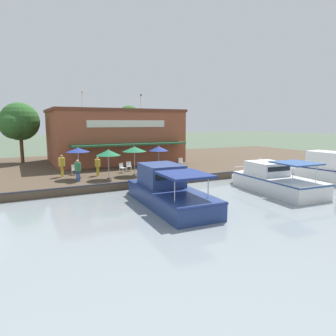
% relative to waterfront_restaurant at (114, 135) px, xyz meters
% --- Properties ---
extents(ground_plane, '(220.00, 220.00, 0.00)m').
position_rel_waterfront_restaurant_xyz_m(ground_plane, '(13.12, 2.52, -3.54)').
color(ground_plane, '#4C5B47').
extents(quay_deck, '(22.00, 56.00, 0.60)m').
position_rel_waterfront_restaurant_xyz_m(quay_deck, '(2.12, 2.52, -3.24)').
color(quay_deck, '#4C3D2D').
rests_on(quay_deck, ground).
extents(quay_edge_fender, '(0.20, 50.40, 0.10)m').
position_rel_waterfront_restaurant_xyz_m(quay_edge_fender, '(13.02, 2.52, -2.89)').
color(quay_edge_fender, '#2D2D33').
rests_on(quay_edge_fender, quay_deck).
extents(waterfront_restaurant, '(11.62, 14.04, 7.83)m').
position_rel_waterfront_restaurant_xyz_m(waterfront_restaurant, '(0.00, 0.00, 0.00)').
color(waterfront_restaurant, brown).
rests_on(waterfront_restaurant, quay_deck).
extents(patio_umbrella_near_quay_edge, '(2.02, 2.02, 2.48)m').
position_rel_waterfront_restaurant_xyz_m(patio_umbrella_near_quay_edge, '(10.30, -1.40, -0.72)').
color(patio_umbrella_near_quay_edge, '#B7B7B7').
rests_on(patio_umbrella_near_quay_edge, quay_deck).
extents(patio_umbrella_by_entrance, '(1.85, 1.85, 2.27)m').
position_rel_waterfront_restaurant_xyz_m(patio_umbrella_by_entrance, '(8.61, 1.69, -0.93)').
color(patio_umbrella_by_entrance, '#B7B7B7').
rests_on(patio_umbrella_by_entrance, quay_deck).
extents(patio_umbrella_back_row, '(1.92, 1.92, 2.37)m').
position_rel_waterfront_restaurant_xyz_m(patio_umbrella_back_row, '(10.95, -3.84, -0.84)').
color(patio_umbrella_back_row, '#B7B7B7').
rests_on(patio_umbrella_back_row, quay_deck).
extents(patio_umbrella_mid_patio_left, '(1.85, 1.85, 2.49)m').
position_rel_waterfront_restaurant_xyz_m(patio_umbrella_mid_patio_left, '(9.52, -5.89, -0.67)').
color(patio_umbrella_mid_patio_left, '#B7B7B7').
rests_on(patio_umbrella_mid_patio_left, quay_deck).
extents(cafe_chair_under_first_umbrella, '(0.55, 0.55, 0.85)m').
position_rel_waterfront_restaurant_xyz_m(cafe_chair_under_first_umbrella, '(11.44, 11.90, -2.47)').
color(cafe_chair_under_first_umbrella, white).
rests_on(cafe_chair_under_first_umbrella, quay_deck).
extents(cafe_chair_back_row_seat, '(0.50, 0.50, 0.85)m').
position_rel_waterfront_restaurant_xyz_m(cafe_chair_back_row_seat, '(7.74, -5.95, -2.47)').
color(cafe_chair_back_row_seat, white).
rests_on(cafe_chair_back_row_seat, quay_deck).
extents(cafe_chair_beside_entrance, '(0.53, 0.53, 0.85)m').
position_rel_waterfront_restaurant_xyz_m(cafe_chair_beside_entrance, '(7.91, -1.06, -2.47)').
color(cafe_chair_beside_entrance, white).
rests_on(cafe_chair_beside_entrance, quay_deck).
extents(cafe_chair_mid_patio, '(0.58, 0.58, 0.85)m').
position_rel_waterfront_restaurant_xyz_m(cafe_chair_mid_patio, '(8.58, -1.93, -2.47)').
color(cafe_chair_mid_patio, white).
rests_on(cafe_chair_mid_patio, quay_deck).
extents(cafe_chair_facing_river, '(0.56, 0.56, 0.85)m').
position_rel_waterfront_restaurant_xyz_m(cafe_chair_facing_river, '(9.09, 0.82, -2.47)').
color(cafe_chair_facing_river, white).
rests_on(cafe_chair_facing_river, quay_deck).
extents(cafe_chair_far_corner_seat, '(0.59, 0.59, 0.85)m').
position_rel_waterfront_restaurant_xyz_m(cafe_chair_far_corner_seat, '(7.61, 4.66, -2.47)').
color(cafe_chair_far_corner_seat, white).
rests_on(cafe_chair_far_corner_seat, quay_deck).
extents(person_mid_patio, '(0.45, 0.45, 1.59)m').
position_rel_waterfront_restaurant_xyz_m(person_mid_patio, '(9.05, -4.25, -1.96)').
color(person_mid_patio, gold).
rests_on(person_mid_patio, quay_deck).
extents(person_near_entrance, '(0.52, 0.52, 1.83)m').
position_rel_waterfront_restaurant_xyz_m(person_near_entrance, '(8.29, -7.02, -1.78)').
color(person_near_entrance, gold).
rests_on(person_near_entrance, quay_deck).
extents(person_at_quay_edge, '(0.48, 0.48, 1.68)m').
position_rel_waterfront_restaurant_xyz_m(person_at_quay_edge, '(10.97, -6.24, -1.89)').
color(person_at_quay_edge, '#2D5193').
rests_on(person_at_quay_edge, quay_deck).
extents(motorboat_fourth_along, '(8.06, 2.94, 2.55)m').
position_rel_waterfront_restaurant_xyz_m(motorboat_fourth_along, '(18.24, 13.10, -2.54)').
color(motorboat_fourth_along, white).
rests_on(motorboat_fourth_along, river_water).
extents(motorboat_distant_upstream, '(9.15, 3.22, 2.38)m').
position_rel_waterfront_restaurant_xyz_m(motorboat_distant_upstream, '(17.60, -2.26, -2.64)').
color(motorboat_distant_upstream, navy).
rests_on(motorboat_distant_upstream, river_water).
extents(motorboat_far_downstream, '(8.14, 3.46, 2.35)m').
position_rel_waterfront_restaurant_xyz_m(motorboat_far_downstream, '(18.02, 6.35, -2.70)').
color(motorboat_far_downstream, white).
rests_on(motorboat_far_downstream, river_water).
extents(mooring_post, '(0.22, 0.22, 0.78)m').
position_rel_waterfront_restaurant_xyz_m(mooring_post, '(12.77, 2.17, -2.54)').
color(mooring_post, '#473323').
rests_on(mooring_post, quay_deck).
extents(tree_downstream_bank, '(4.38, 4.17, 6.64)m').
position_rel_waterfront_restaurant_xyz_m(tree_downstream_bank, '(-2.97, -9.81, 1.49)').
color(tree_downstream_bank, brown).
rests_on(tree_downstream_bank, quay_deck).
extents(tree_behind_restaurant, '(3.42, 3.25, 6.61)m').
position_rel_waterfront_restaurant_xyz_m(tree_behind_restaurant, '(-2.92, 2.93, 1.93)').
color(tree_behind_restaurant, brown).
rests_on(tree_behind_restaurant, quay_deck).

